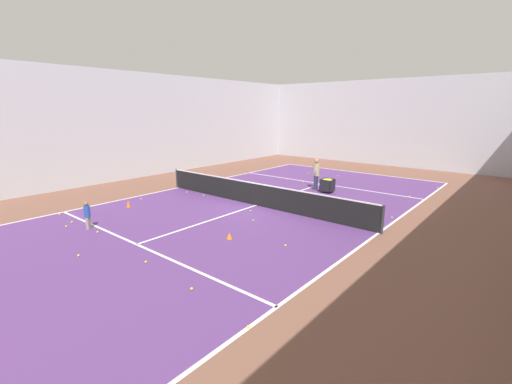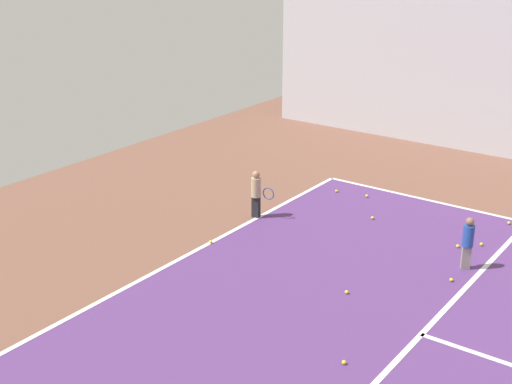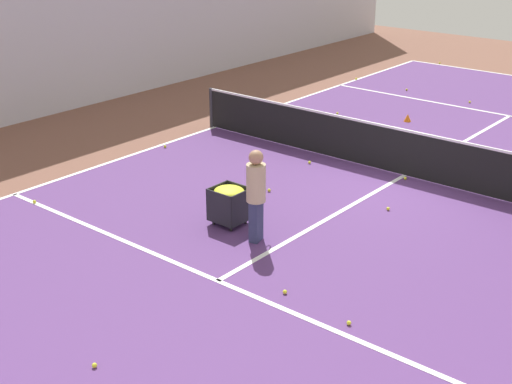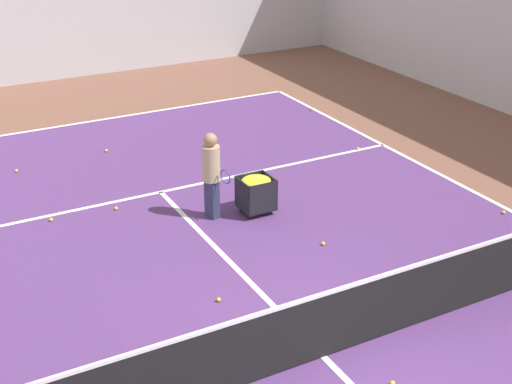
{
  "view_description": "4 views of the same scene",
  "coord_description": "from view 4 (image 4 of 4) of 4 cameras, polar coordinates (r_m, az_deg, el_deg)",
  "views": [
    {
      "loc": [
        9.69,
        -11.64,
        4.29
      ],
      "look_at": [
        0.0,
        0.0,
        0.63
      ],
      "focal_mm": 24.0,
      "sensor_mm": 36.0,
      "label": 1
    },
    {
      "loc": [
        9.58,
        -2.42,
        6.17
      ],
      "look_at": [
        -2.42,
        -11.16,
        0.6
      ],
      "focal_mm": 50.0,
      "sensor_mm": 36.0,
      "label": 2
    },
    {
      "loc": [
        -6.82,
        13.41,
        5.63
      ],
      "look_at": [
        0.46,
        4.58,
        0.94
      ],
      "focal_mm": 50.0,
      "sensor_mm": 36.0,
      "label": 3
    },
    {
      "loc": [
        -4.56,
        -6.53,
        6.17
      ],
      "look_at": [
        1.29,
        4.36,
        0.43
      ],
      "focal_mm": 50.0,
      "sensor_mm": 36.0,
      "label": 4
    }
  ],
  "objects": [
    {
      "name": "line_centre_service",
      "position": [
        10.08,
        5.42,
        -12.97
      ],
      "size": [
        0.1,
        12.21,
        0.0
      ],
      "primitive_type": "cube",
      "color": "white",
      "rests_on": "ground"
    },
    {
      "name": "tennis_ball_15",
      "position": [
        14.01,
        -16.07,
        -2.14
      ],
      "size": [
        0.07,
        0.07,
        0.07
      ],
      "primitive_type": "sphere",
      "color": "yellow",
      "rests_on": "ground"
    },
    {
      "name": "tennis_ball_26",
      "position": [
        16.99,
        8.18,
        3.45
      ],
      "size": [
        0.07,
        0.07,
        0.07
      ],
      "primitive_type": "sphere",
      "color": "yellow",
      "rests_on": "ground"
    },
    {
      "name": "tennis_net",
      "position": [
        9.76,
        5.55,
        -10.46
      ],
      "size": [
        11.68,
        0.1,
        1.06
      ],
      "color": "#2D2D33",
      "rests_on": "ground"
    },
    {
      "name": "tennis_ball_23",
      "position": [
        12.7,
        5.4,
        -4.13
      ],
      "size": [
        0.07,
        0.07,
        0.07
      ],
      "primitive_type": "sphere",
      "color": "yellow",
      "rests_on": "ground"
    },
    {
      "name": "tennis_ball_2",
      "position": [
        16.45,
        -18.61,
        1.62
      ],
      "size": [
        0.07,
        0.07,
        0.07
      ],
      "primitive_type": "sphere",
      "color": "yellow",
      "rests_on": "ground"
    },
    {
      "name": "ground_plane",
      "position": [
        10.08,
        5.42,
        -13.0
      ],
      "size": [
        34.98,
        34.98,
        0.0
      ],
      "primitive_type": "plane",
      "color": "brown"
    },
    {
      "name": "tennis_ball_20",
      "position": [
        11.13,
        -3.0,
        -8.6
      ],
      "size": [
        0.07,
        0.07,
        0.07
      ],
      "primitive_type": "sphere",
      "color": "yellow",
      "rests_on": "ground"
    },
    {
      "name": "tennis_ball_25",
      "position": [
        17.07,
        -11.88,
        3.26
      ],
      "size": [
        0.07,
        0.07,
        0.07
      ],
      "primitive_type": "sphere",
      "color": "yellow",
      "rests_on": "ground"
    },
    {
      "name": "coach_at_net",
      "position": [
        13.26,
        -3.59,
        1.77
      ],
      "size": [
        0.41,
        0.68,
        1.7
      ],
      "rotation": [
        0.0,
        0.0,
        -1.33
      ],
      "color": "#2D3351",
      "rests_on": "ground"
    },
    {
      "name": "tennis_ball_24",
      "position": [
        19.67,
        4.45,
        6.64
      ],
      "size": [
        0.07,
        0.07,
        0.07
      ],
      "primitive_type": "sphere",
      "color": "yellow",
      "rests_on": "ground"
    },
    {
      "name": "line_baseline_far",
      "position": [
        19.23,
        -13.07,
        5.52
      ],
      "size": [
        11.38,
        0.1,
        0.0
      ],
      "primitive_type": "cube",
      "color": "white",
      "rests_on": "ground"
    },
    {
      "name": "tennis_ball_27",
      "position": [
        14.55,
        19.2,
        -1.54
      ],
      "size": [
        0.07,
        0.07,
        0.07
      ],
      "primitive_type": "sphere",
      "color": "yellow",
      "rests_on": "ground"
    },
    {
      "name": "tennis_ball_12",
      "position": [
        11.58,
        12.12,
        -7.75
      ],
      "size": [
        0.07,
        0.07,
        0.07
      ],
      "primitive_type": "sphere",
      "color": "yellow",
      "rests_on": "ground"
    },
    {
      "name": "line_service_far",
      "position": [
        14.79,
        -7.63,
        0.0
      ],
      "size": [
        11.38,
        0.1,
        0.0
      ],
      "primitive_type": "cube",
      "color": "white",
      "rests_on": "ground"
    },
    {
      "name": "tennis_ball_8",
      "position": [
        14.16,
        -11.13,
        -1.29
      ],
      "size": [
        0.07,
        0.07,
        0.07
      ],
      "primitive_type": "sphere",
      "color": "yellow",
      "rests_on": "ground"
    },
    {
      "name": "court_playing_area",
      "position": [
        10.08,
        5.42,
        -12.99
      ],
      "size": [
        11.38,
        22.2,
        0.0
      ],
      "color": "#563370",
      "rests_on": "ground"
    },
    {
      "name": "tennis_ball_31",
      "position": [
        10.14,
        4.08,
        -12.44
      ],
      "size": [
        0.07,
        0.07,
        0.07
      ],
      "primitive_type": "sphere",
      "color": "yellow",
      "rests_on": "ground"
    },
    {
      "name": "ball_cart",
      "position": [
        13.6,
        -0.0,
        0.36
      ],
      "size": [
        0.62,
        0.59,
        0.74
      ],
      "color": "black",
      "rests_on": "ground"
    },
    {
      "name": "tennis_ball_13",
      "position": [
        9.72,
        10.86,
        -14.79
      ],
      "size": [
        0.07,
        0.07,
        0.07
      ],
      "primitive_type": "sphere",
      "color": "yellow",
      "rests_on": "ground"
    }
  ]
}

